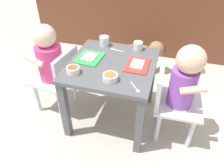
{
  "coord_description": "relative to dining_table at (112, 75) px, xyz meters",
  "views": [
    {
      "loc": [
        0.32,
        -1.11,
        1.18
      ],
      "look_at": [
        0.0,
        0.0,
        0.3
      ],
      "focal_mm": 35.03,
      "sensor_mm": 36.0,
      "label": 1
    }
  ],
  "objects": [
    {
      "name": "spoon_by_left_tray",
      "position": [
        0.19,
        -0.21,
        0.09
      ],
      "size": [
        0.07,
        0.09,
        0.01
      ],
      "color": "silver",
      "rests_on": "dining_table"
    },
    {
      "name": "seated_child_left",
      "position": [
        -0.43,
        -0.01,
        0.04
      ],
      "size": [
        0.31,
        0.31,
        0.66
      ],
      "color": "silver",
      "rests_on": "ground"
    },
    {
      "name": "water_cup_left",
      "position": [
        0.12,
        0.22,
        0.11
      ],
      "size": [
        0.06,
        0.06,
        0.06
      ],
      "color": "white",
      "rests_on": "dining_table"
    },
    {
      "name": "dog",
      "position": [
        0.08,
        0.63,
        -0.17
      ],
      "size": [
        0.43,
        0.26,
        0.31
      ],
      "color": "olive",
      "rests_on": "ground"
    },
    {
      "name": "food_tray_left",
      "position": [
        -0.16,
        0.02,
        0.09
      ],
      "size": [
        0.17,
        0.19,
        0.02
      ],
      "color": "green",
      "rests_on": "dining_table"
    },
    {
      "name": "water_cup_right",
      "position": [
        -0.12,
        0.21,
        0.11
      ],
      "size": [
        0.06,
        0.06,
        0.07
      ],
      "color": "white",
      "rests_on": "dining_table"
    },
    {
      "name": "dining_table",
      "position": [
        0.0,
        0.0,
        0.0
      ],
      "size": [
        0.53,
        0.55,
        0.46
      ],
      "color": "#515459",
      "rests_on": "ground"
    },
    {
      "name": "food_tray_right",
      "position": [
        0.16,
        0.02,
        0.09
      ],
      "size": [
        0.14,
        0.19,
        0.02
      ],
      "color": "red",
      "rests_on": "dining_table"
    },
    {
      "name": "veggie_bowl_near",
      "position": [
        0.04,
        -0.17,
        0.1
      ],
      "size": [
        0.08,
        0.08,
        0.04
      ],
      "color": "white",
      "rests_on": "dining_table"
    },
    {
      "name": "seated_child_right",
      "position": [
        0.43,
        -0.03,
        0.04
      ],
      "size": [
        0.29,
        0.29,
        0.66
      ],
      "color": "silver",
      "rests_on": "ground"
    },
    {
      "name": "kitchen_cabinet_back",
      "position": [
        0.0,
        1.14,
        0.08
      ],
      "size": [
        2.29,
        0.31,
        0.9
      ],
      "primitive_type": "cube",
      "color": "brown",
      "rests_on": "ground"
    },
    {
      "name": "ground_plane",
      "position": [
        0.0,
        0.0,
        -0.37
      ],
      "size": [
        7.0,
        7.0,
        0.0
      ],
      "primitive_type": "plane",
      "color": "#B2ADA3"
    },
    {
      "name": "cereal_bowl_left_side",
      "position": [
        -0.19,
        -0.16,
        0.11
      ],
      "size": [
        0.08,
        0.08,
        0.04
      ],
      "color": "white",
      "rests_on": "dining_table"
    },
    {
      "name": "spoon_by_right_tray",
      "position": [
        -0.02,
        0.17,
        0.09
      ],
      "size": [
        0.1,
        0.03,
        0.01
      ],
      "color": "silver",
      "rests_on": "dining_table"
    }
  ]
}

